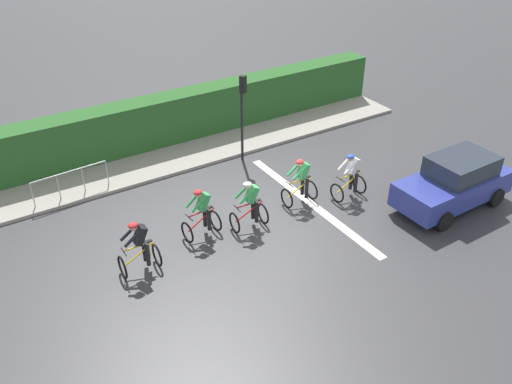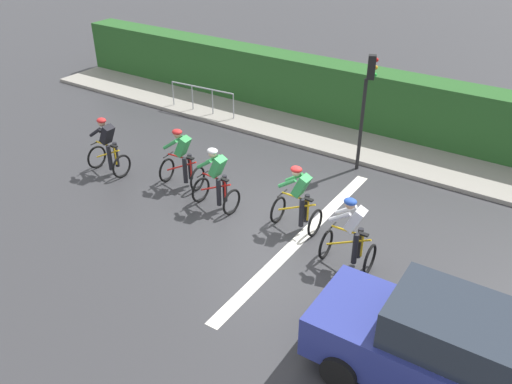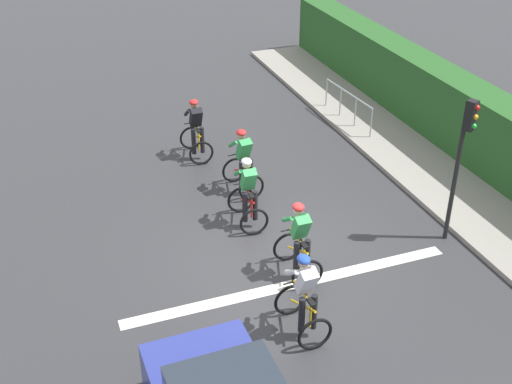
% 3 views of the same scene
% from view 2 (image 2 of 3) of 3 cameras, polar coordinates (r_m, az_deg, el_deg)
% --- Properties ---
extents(ground_plane, '(80.00, 80.00, 0.00)m').
position_cam_2_polar(ground_plane, '(13.04, 0.95, -3.39)').
color(ground_plane, '#333335').
extents(sidewalk_kerb, '(2.80, 21.61, 0.12)m').
position_cam_2_polar(sidewalk_kerb, '(18.14, 5.18, 6.95)').
color(sidewalk_kerb, gray).
rests_on(sidewalk_kerb, ground).
extents(stone_wall_low, '(0.44, 21.61, 0.65)m').
position_cam_2_polar(stone_wall_low, '(18.77, 6.57, 8.59)').
color(stone_wall_low, gray).
rests_on(stone_wall_low, ground).
extents(hedge_wall, '(1.10, 21.61, 2.00)m').
position_cam_2_polar(hedge_wall, '(18.79, 7.13, 10.78)').
color(hedge_wall, '#265623').
rests_on(hedge_wall, ground).
extents(road_marking_stop_line, '(7.00, 0.30, 0.01)m').
position_cam_2_polar(road_marking_stop_line, '(12.61, 4.95, -4.83)').
color(road_marking_stop_line, silver).
rests_on(road_marking_stop_line, ground).
extents(cyclist_lead, '(0.69, 1.08, 1.66)m').
position_cam_2_polar(cyclist_lead, '(15.50, -15.61, 4.62)').
color(cyclist_lead, black).
rests_on(cyclist_lead, ground).
extents(cyclist_second, '(0.78, 1.14, 1.66)m').
position_cam_2_polar(cyclist_second, '(14.39, -7.93, 3.45)').
color(cyclist_second, black).
rests_on(cyclist_second, ground).
extents(cyclist_mid, '(0.73, 1.11, 1.66)m').
position_cam_2_polar(cyclist_mid, '(13.28, -4.26, 1.23)').
color(cyclist_mid, black).
rests_on(cyclist_mid, ground).
extents(cyclist_fourth, '(0.69, 1.08, 1.66)m').
position_cam_2_polar(cyclist_fourth, '(12.47, 4.57, -0.89)').
color(cyclist_fourth, black).
rests_on(cyclist_fourth, ground).
extents(cyclist_trailing, '(0.72, 1.10, 1.66)m').
position_cam_2_polar(cyclist_trailing, '(11.44, 10.14, -4.53)').
color(cyclist_trailing, black).
rests_on(cyclist_trailing, ground).
extents(car_navy, '(1.93, 4.12, 1.76)m').
position_cam_2_polar(car_navy, '(9.23, 19.31, -15.63)').
color(car_navy, navy).
rests_on(car_navy, ground).
extents(traffic_light_near_crossing, '(0.26, 0.30, 3.34)m').
position_cam_2_polar(traffic_light_near_crossing, '(14.89, 11.78, 10.04)').
color(traffic_light_near_crossing, black).
rests_on(traffic_light_near_crossing, ground).
extents(pedestrian_railing_kerbside, '(0.23, 2.61, 1.03)m').
position_cam_2_polar(pedestrian_railing_kerbside, '(19.07, -5.79, 10.36)').
color(pedestrian_railing_kerbside, '#999EA3').
rests_on(pedestrian_railing_kerbside, ground).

